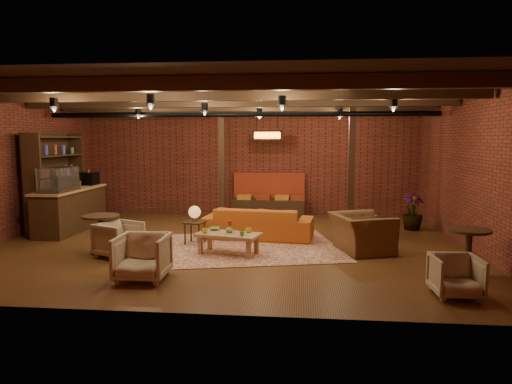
# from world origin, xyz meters

# --- Properties ---
(floor) EXTENTS (10.00, 10.00, 0.00)m
(floor) POSITION_xyz_m (0.00, 0.00, 0.00)
(floor) COLOR #3F1C0F
(floor) RESTS_ON ground
(ceiling) EXTENTS (10.00, 8.00, 0.02)m
(ceiling) POSITION_xyz_m (0.00, 0.00, 3.20)
(ceiling) COLOR black
(ceiling) RESTS_ON wall_back
(wall_back) EXTENTS (10.00, 0.02, 3.20)m
(wall_back) POSITION_xyz_m (0.00, 4.00, 1.60)
(wall_back) COLOR maroon
(wall_back) RESTS_ON ground
(wall_front) EXTENTS (10.00, 0.02, 3.20)m
(wall_front) POSITION_xyz_m (0.00, -4.00, 1.60)
(wall_front) COLOR maroon
(wall_front) RESTS_ON ground
(wall_left) EXTENTS (0.02, 8.00, 3.20)m
(wall_left) POSITION_xyz_m (-5.00, 0.00, 1.60)
(wall_left) COLOR maroon
(wall_left) RESTS_ON ground
(wall_right) EXTENTS (0.02, 8.00, 3.20)m
(wall_right) POSITION_xyz_m (5.00, 0.00, 1.60)
(wall_right) COLOR maroon
(wall_right) RESTS_ON ground
(ceiling_beams) EXTENTS (9.80, 6.40, 0.22)m
(ceiling_beams) POSITION_xyz_m (0.00, 0.00, 3.08)
(ceiling_beams) COLOR black
(ceiling_beams) RESTS_ON ceiling
(ceiling_pipe) EXTENTS (9.60, 0.12, 0.12)m
(ceiling_pipe) POSITION_xyz_m (0.00, 1.60, 2.85)
(ceiling_pipe) COLOR black
(ceiling_pipe) RESTS_ON ceiling
(post_left) EXTENTS (0.16, 0.16, 3.20)m
(post_left) POSITION_xyz_m (-0.60, 2.60, 1.60)
(post_left) COLOR black
(post_left) RESTS_ON ground
(post_right) EXTENTS (0.16, 0.16, 3.20)m
(post_right) POSITION_xyz_m (2.80, 2.00, 1.60)
(post_right) COLOR black
(post_right) RESTS_ON ground
(service_counter) EXTENTS (0.80, 2.50, 1.60)m
(service_counter) POSITION_xyz_m (-4.10, 1.00, 0.80)
(service_counter) COLOR black
(service_counter) RESTS_ON ground
(plant_counter) EXTENTS (0.35, 0.39, 0.30)m
(plant_counter) POSITION_xyz_m (-4.00, 1.20, 1.22)
(plant_counter) COLOR #337F33
(plant_counter) RESTS_ON service_counter
(shelving_hutch) EXTENTS (0.52, 2.00, 2.40)m
(shelving_hutch) POSITION_xyz_m (-4.50, 1.10, 1.20)
(shelving_hutch) COLOR black
(shelving_hutch) RESTS_ON ground
(banquette) EXTENTS (2.10, 0.70, 1.00)m
(banquette) POSITION_xyz_m (0.60, 3.55, 0.50)
(banquette) COLOR #9B3219
(banquette) RESTS_ON ground
(service_sign) EXTENTS (0.86, 0.06, 0.30)m
(service_sign) POSITION_xyz_m (0.60, 3.10, 2.35)
(service_sign) COLOR orange
(service_sign) RESTS_ON ceiling
(ceiling_spotlights) EXTENTS (6.40, 4.40, 0.28)m
(ceiling_spotlights) POSITION_xyz_m (0.00, 0.00, 2.86)
(ceiling_spotlights) COLOR black
(ceiling_spotlights) RESTS_ON ceiling
(rug) EXTENTS (4.43, 3.75, 0.01)m
(rug) POSITION_xyz_m (0.38, -0.35, 0.01)
(rug) COLOR maroon
(rug) RESTS_ON floor
(sofa) EXTENTS (2.54, 1.23, 0.71)m
(sofa) POSITION_xyz_m (0.59, 0.57, 0.36)
(sofa) COLOR #A94E17
(sofa) RESTS_ON floor
(coffee_table) EXTENTS (1.34, 0.89, 0.67)m
(coffee_table) POSITION_xyz_m (0.13, -0.92, 0.37)
(coffee_table) COLOR #9A6D47
(coffee_table) RESTS_ON floor
(side_table_lamp) EXTENTS (0.46, 0.46, 0.83)m
(side_table_lamp) POSITION_xyz_m (-0.72, -0.12, 0.63)
(side_table_lamp) COLOR black
(side_table_lamp) RESTS_ON floor
(round_table_left) EXTENTS (0.73, 0.73, 0.76)m
(round_table_left) POSITION_xyz_m (-2.40, -1.06, 0.51)
(round_table_left) COLOR black
(round_table_left) RESTS_ON floor
(armchair_a) EXTENTS (0.92, 0.95, 0.75)m
(armchair_a) POSITION_xyz_m (-1.93, -1.31, 0.37)
(armchair_a) COLOR beige
(armchair_a) RESTS_ON floor
(armchair_b) EXTENTS (0.81, 0.76, 0.81)m
(armchair_b) POSITION_xyz_m (-0.98, -2.66, 0.41)
(armchair_b) COLOR beige
(armchair_b) RESTS_ON floor
(armchair_right) EXTENTS (1.09, 1.35, 1.03)m
(armchair_right) POSITION_xyz_m (2.77, -0.47, 0.51)
(armchair_right) COLOR brown
(armchair_right) RESTS_ON floor
(side_table_book) EXTENTS (0.51, 0.51, 0.52)m
(side_table_book) POSITION_xyz_m (3.10, 0.98, 0.46)
(side_table_book) COLOR black
(side_table_book) RESTS_ON floor
(round_table_right) EXTENTS (0.68, 0.68, 0.79)m
(round_table_right) POSITION_xyz_m (4.31, -1.94, 0.53)
(round_table_right) COLOR black
(round_table_right) RESTS_ON floor
(armchair_far) EXTENTS (0.67, 0.63, 0.66)m
(armchair_far) POSITION_xyz_m (3.78, -2.98, 0.33)
(armchair_far) COLOR beige
(armchair_far) RESTS_ON floor
(plant_tall) EXTENTS (1.99, 1.99, 2.76)m
(plant_tall) POSITION_xyz_m (4.31, 1.92, 1.38)
(plant_tall) COLOR #4C7F4C
(plant_tall) RESTS_ON floor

